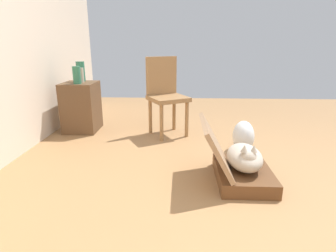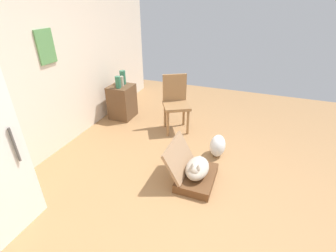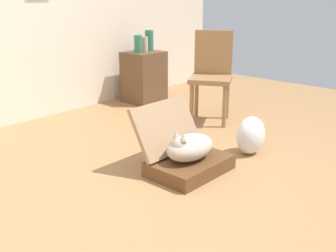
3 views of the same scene
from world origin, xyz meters
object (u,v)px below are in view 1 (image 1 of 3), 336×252
vase_round (81,75)px  chair (166,93)px  cat (245,157)px  side_table (81,107)px  plastic_bag_white (243,136)px  suitcase_base (243,174)px  vase_tall (77,75)px  vase_short (81,71)px

vase_round → chair: bearing=-94.2°
cat → chair: 1.47m
side_table → vase_round: bearing=-90.0°
plastic_bag_white → chair: bearing=56.1°
suitcase_base → vase_tall: size_ratio=2.94×
chair → suitcase_base: bearing=-89.3°
suitcase_base → vase_tall: 2.26m
vase_tall → vase_round: bearing=-4.4°
side_table → vase_tall: size_ratio=2.98×
chair → vase_tall: bearing=152.2°
plastic_bag_white → vase_tall: vase_tall is taller
side_table → vase_round: (0.00, -0.03, 0.41)m
chair → cat: bearing=-89.5°
suitcase_base → chair: 1.50m
suitcase_base → plastic_bag_white: size_ratio=1.88×
side_table → chair: chair is taller
side_table → vase_short: 0.46m
side_table → vase_round: 0.41m
suitcase_base → vase_short: size_ratio=2.45×
suitcase_base → plastic_bag_white: 0.68m
cat → plastic_bag_white: bearing=-11.5°
cat → plastic_bag_white: size_ratio=1.57×
cat → side_table: bearing=53.9°
vase_tall → chair: bearing=-88.3°
suitcase_base → vase_round: size_ratio=3.40×
vase_tall → vase_short: bearing=7.4°
side_table → vase_round: size_ratio=3.44×
side_table → vase_tall: bearing=-169.1°
suitcase_base → cat: (-0.01, 0.00, 0.16)m
suitcase_base → plastic_bag_white: plastic_bag_white is taller
cat → vase_round: (1.32, 1.78, 0.51)m
cat → vase_tall: 2.23m
cat → side_table: (1.32, 1.81, 0.10)m
vase_tall → vase_short: size_ratio=0.83×
cat → vase_short: (1.43, 1.82, 0.54)m
suitcase_base → vase_short: (1.42, 1.82, 0.70)m
plastic_bag_white → vase_tall: bearing=74.3°
suitcase_base → vase_tall: (1.20, 1.79, 0.68)m
vase_round → cat: bearing=-126.6°
vase_tall → vase_round: 0.11m
suitcase_base → cat: bearing=178.1°
vase_tall → plastic_bag_white: bearing=-105.7°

